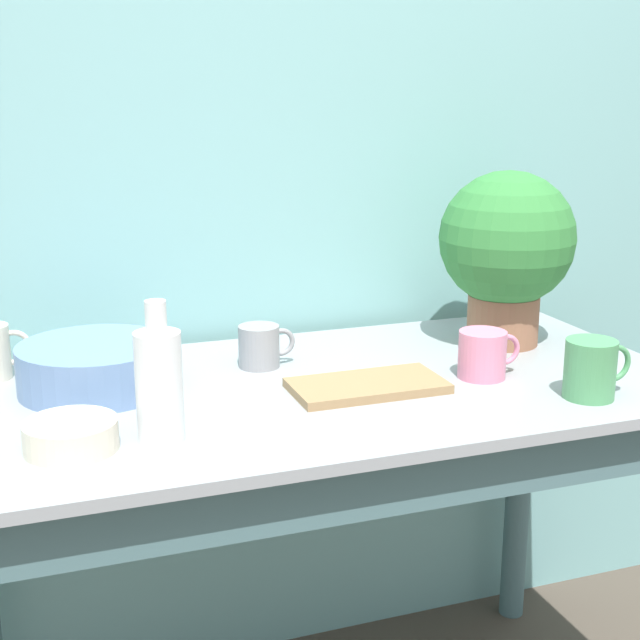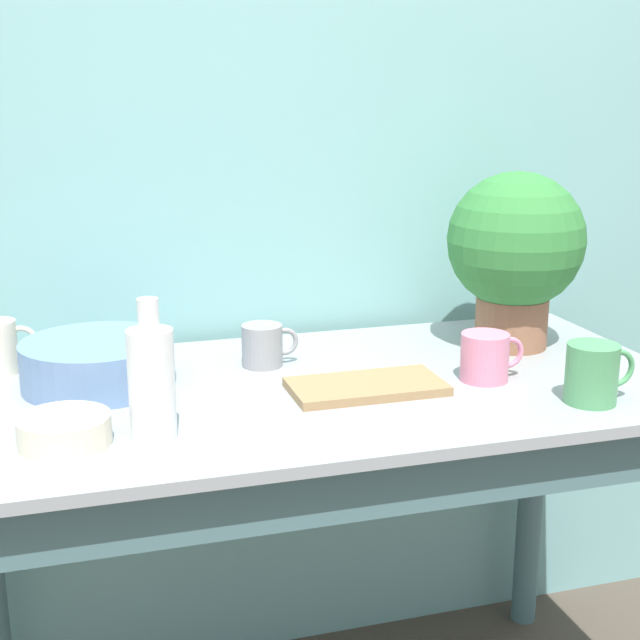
{
  "view_description": "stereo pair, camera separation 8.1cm",
  "coord_description": "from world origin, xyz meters",
  "px_view_note": "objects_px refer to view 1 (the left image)",
  "views": [
    {
      "loc": [
        -0.51,
        -1.1,
        1.31
      ],
      "look_at": [
        0.0,
        0.34,
        0.9
      ],
      "focal_mm": 50.0,
      "sensor_mm": 36.0,
      "label": 1
    },
    {
      "loc": [
        -0.44,
        -1.13,
        1.31
      ],
      "look_at": [
        0.0,
        0.34,
        0.9
      ],
      "focal_mm": 50.0,
      "sensor_mm": 36.0,
      "label": 2
    }
  ],
  "objects_px": {
    "potted_plant": "(507,247)",
    "mug_pink": "(483,354)",
    "bowl_wash_large": "(96,367)",
    "bowl_small_cream": "(71,435)",
    "tray_board": "(367,386)",
    "mug_green": "(591,369)",
    "bottle_tall": "(159,383)",
    "mug_grey": "(260,346)"
  },
  "relations": [
    {
      "from": "potted_plant",
      "to": "tray_board",
      "type": "bearing_deg",
      "value": -154.6
    },
    {
      "from": "potted_plant",
      "to": "bowl_small_cream",
      "type": "distance_m",
      "value": 0.96
    },
    {
      "from": "bowl_wash_large",
      "to": "bowl_small_cream",
      "type": "xyz_separation_m",
      "value": [
        -0.06,
        -0.27,
        -0.02
      ]
    },
    {
      "from": "potted_plant",
      "to": "mug_pink",
      "type": "height_order",
      "value": "potted_plant"
    },
    {
      "from": "bottle_tall",
      "to": "potted_plant",
      "type": "bearing_deg",
      "value": 20.65
    },
    {
      "from": "bowl_small_cream",
      "to": "mug_pink",
      "type": "bearing_deg",
      "value": 7.18
    },
    {
      "from": "mug_pink",
      "to": "tray_board",
      "type": "height_order",
      "value": "mug_pink"
    },
    {
      "from": "mug_green",
      "to": "tray_board",
      "type": "bearing_deg",
      "value": 154.72
    },
    {
      "from": "mug_green",
      "to": "bowl_small_cream",
      "type": "height_order",
      "value": "mug_green"
    },
    {
      "from": "potted_plant",
      "to": "bowl_small_cream",
      "type": "xyz_separation_m",
      "value": [
        -0.9,
        -0.28,
        -0.18
      ]
    },
    {
      "from": "mug_grey",
      "to": "bowl_small_cream",
      "type": "distance_m",
      "value": 0.48
    },
    {
      "from": "potted_plant",
      "to": "tray_board",
      "type": "relative_size",
      "value": 1.33
    },
    {
      "from": "mug_grey",
      "to": "bowl_small_cream",
      "type": "height_order",
      "value": "mug_grey"
    },
    {
      "from": "bowl_wash_large",
      "to": "mug_green",
      "type": "distance_m",
      "value": 0.87
    },
    {
      "from": "mug_pink",
      "to": "tray_board",
      "type": "bearing_deg",
      "value": 178.83
    },
    {
      "from": "mug_grey",
      "to": "mug_pink",
      "type": "bearing_deg",
      "value": -28.51
    },
    {
      "from": "bowl_wash_large",
      "to": "mug_grey",
      "type": "relative_size",
      "value": 2.44
    },
    {
      "from": "mug_green",
      "to": "mug_grey",
      "type": "height_order",
      "value": "mug_green"
    },
    {
      "from": "bowl_wash_large",
      "to": "mug_pink",
      "type": "bearing_deg",
      "value": -14.15
    },
    {
      "from": "bowl_wash_large",
      "to": "mug_grey",
      "type": "distance_m",
      "value": 0.31
    },
    {
      "from": "tray_board",
      "to": "bottle_tall",
      "type": "bearing_deg",
      "value": -164.36
    },
    {
      "from": "bottle_tall",
      "to": "mug_pink",
      "type": "relative_size",
      "value": 1.78
    },
    {
      "from": "potted_plant",
      "to": "bowl_small_cream",
      "type": "relative_size",
      "value": 2.57
    },
    {
      "from": "mug_pink",
      "to": "tray_board",
      "type": "xyz_separation_m",
      "value": [
        -0.23,
        0.0,
        -0.04
      ]
    },
    {
      "from": "bowl_wash_large",
      "to": "tray_board",
      "type": "height_order",
      "value": "bowl_wash_large"
    },
    {
      "from": "bottle_tall",
      "to": "bowl_small_cream",
      "type": "height_order",
      "value": "bottle_tall"
    },
    {
      "from": "bowl_wash_large",
      "to": "bottle_tall",
      "type": "distance_m",
      "value": 0.29
    },
    {
      "from": "potted_plant",
      "to": "mug_grey",
      "type": "relative_size",
      "value": 3.23
    },
    {
      "from": "bowl_small_cream",
      "to": "tray_board",
      "type": "xyz_separation_m",
      "value": [
        0.52,
        0.1,
        -0.01
      ]
    },
    {
      "from": "mug_pink",
      "to": "bowl_wash_large",
      "type": "bearing_deg",
      "value": 165.85
    },
    {
      "from": "bowl_wash_large",
      "to": "tray_board",
      "type": "distance_m",
      "value": 0.48
    },
    {
      "from": "mug_green",
      "to": "mug_pink",
      "type": "xyz_separation_m",
      "value": [
        -0.12,
        0.16,
        -0.01
      ]
    },
    {
      "from": "bowl_wash_large",
      "to": "mug_green",
      "type": "xyz_separation_m",
      "value": [
        0.8,
        -0.33,
        0.01
      ]
    },
    {
      "from": "mug_grey",
      "to": "tray_board",
      "type": "xyz_separation_m",
      "value": [
        0.14,
        -0.2,
        -0.03
      ]
    },
    {
      "from": "bowl_wash_large",
      "to": "tray_board",
      "type": "bearing_deg",
      "value": -20.27
    },
    {
      "from": "mug_green",
      "to": "mug_pink",
      "type": "relative_size",
      "value": 1.04
    },
    {
      "from": "mug_green",
      "to": "mug_pink",
      "type": "bearing_deg",
      "value": 126.77
    },
    {
      "from": "bottle_tall",
      "to": "mug_grey",
      "type": "relative_size",
      "value": 1.97
    },
    {
      "from": "bottle_tall",
      "to": "mug_green",
      "type": "distance_m",
      "value": 0.74
    },
    {
      "from": "mug_green",
      "to": "potted_plant",
      "type": "bearing_deg",
      "value": 84.78
    },
    {
      "from": "bottle_tall",
      "to": "mug_grey",
      "type": "bearing_deg",
      "value": 51.28
    },
    {
      "from": "mug_grey",
      "to": "bottle_tall",
      "type": "bearing_deg",
      "value": -128.72
    }
  ]
}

